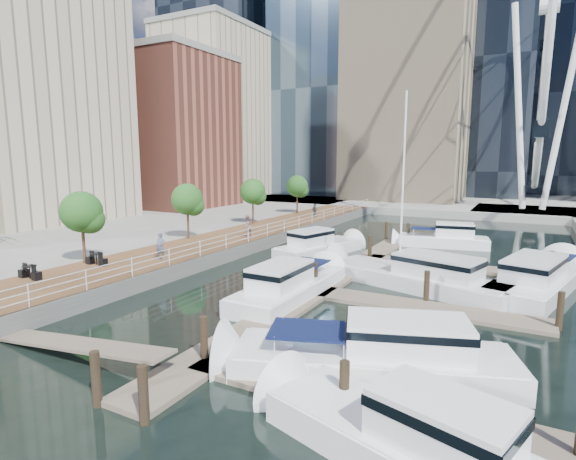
# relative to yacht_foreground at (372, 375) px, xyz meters

# --- Properties ---
(ground) EXTENTS (520.00, 520.00, 0.00)m
(ground) POSITION_rel_yacht_foreground_xyz_m (-8.91, 0.00, 0.00)
(ground) COLOR black
(ground) RESTS_ON ground
(boardwalk) EXTENTS (6.00, 60.00, 1.00)m
(boardwalk) POSITION_rel_yacht_foreground_xyz_m (-17.91, 15.00, 0.50)
(boardwalk) COLOR brown
(boardwalk) RESTS_ON ground
(seawall) EXTENTS (0.25, 60.00, 1.00)m
(seawall) POSITION_rel_yacht_foreground_xyz_m (-14.91, 15.00, 0.50)
(seawall) COLOR #595954
(seawall) RESTS_ON ground
(land_inland) EXTENTS (48.00, 90.00, 1.00)m
(land_inland) POSITION_rel_yacht_foreground_xyz_m (-44.91, 15.00, 0.50)
(land_inland) COLOR gray
(land_inland) RESTS_ON ground
(land_far) EXTENTS (200.00, 114.00, 1.00)m
(land_far) POSITION_rel_yacht_foreground_xyz_m (-8.91, 102.00, 0.50)
(land_far) COLOR gray
(land_far) RESTS_ON ground
(pier) EXTENTS (14.00, 12.00, 1.00)m
(pier) POSITION_rel_yacht_foreground_xyz_m (5.09, 52.00, 0.50)
(pier) COLOR gray
(pier) RESTS_ON ground
(railing) EXTENTS (0.10, 60.00, 1.05)m
(railing) POSITION_rel_yacht_foreground_xyz_m (-15.01, 15.00, 1.52)
(railing) COLOR white
(railing) RESTS_ON boardwalk
(floating_docks) EXTENTS (16.00, 34.00, 2.60)m
(floating_docks) POSITION_rel_yacht_foreground_xyz_m (-0.94, 9.98, 0.49)
(floating_docks) COLOR #6D6051
(floating_docks) RESTS_ON ground
(midrise_condos) EXTENTS (19.00, 67.00, 28.00)m
(midrise_condos) POSITION_rel_yacht_foreground_xyz_m (-42.47, 26.82, 13.42)
(midrise_condos) COLOR #BCAD8E
(midrise_condos) RESTS_ON ground
(ferris_wheel) EXTENTS (5.80, 45.60, 47.80)m
(ferris_wheel) POSITION_rel_yacht_foreground_xyz_m (5.09, 52.00, 25.92)
(ferris_wheel) COLOR white
(ferris_wheel) RESTS_ON ground
(street_trees) EXTENTS (2.60, 42.60, 4.60)m
(street_trees) POSITION_rel_yacht_foreground_xyz_m (-20.31, 14.00, 4.29)
(street_trees) COLOR #3F2B1C
(street_trees) RESTS_ON ground
(yacht_foreground) EXTENTS (11.20, 6.35, 2.15)m
(yacht_foreground) POSITION_rel_yacht_foreground_xyz_m (0.00, 0.00, 0.00)
(yacht_foreground) COLOR white
(yacht_foreground) RESTS_ON ground
(pedestrian_near) EXTENTS (0.78, 0.66, 1.80)m
(pedestrian_near) POSITION_rel_yacht_foreground_xyz_m (-16.66, 7.01, 1.90)
(pedestrian_near) COLOR #4F546A
(pedestrian_near) RESTS_ON boardwalk
(pedestrian_mid) EXTENTS (0.74, 0.93, 1.88)m
(pedestrian_mid) POSITION_rel_yacht_foreground_xyz_m (-16.41, 16.94, 1.94)
(pedestrian_mid) COLOR #8A675F
(pedestrian_mid) RESTS_ON boardwalk
(pedestrian_far) EXTENTS (0.96, 0.74, 1.52)m
(pedestrian_far) POSITION_rel_yacht_foreground_xyz_m (-16.89, 31.76, 1.76)
(pedestrian_far) COLOR #343B41
(pedestrian_far) RESTS_ON boardwalk
(moored_yachts) EXTENTS (20.94, 34.13, 11.50)m
(moored_yachts) POSITION_rel_yacht_foreground_xyz_m (-1.24, 11.96, 0.00)
(moored_yachts) COLOR silver
(moored_yachts) RESTS_ON ground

